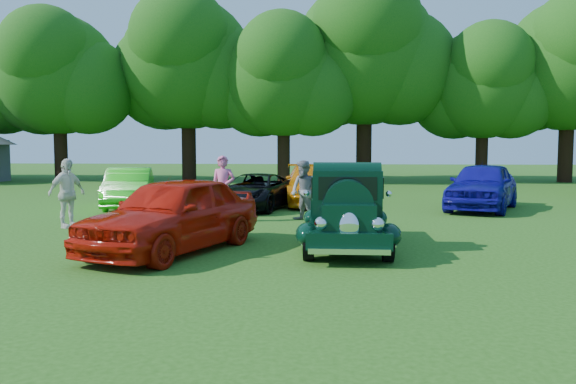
# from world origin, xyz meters

# --- Properties ---
(ground) EXTENTS (120.00, 120.00, 0.00)m
(ground) POSITION_xyz_m (0.00, 0.00, 0.00)
(ground) COLOR #214F12
(ground) RESTS_ON ground
(hero_pickup) EXTENTS (1.99, 4.28, 1.67)m
(hero_pickup) POSITION_xyz_m (0.83, 0.66, 0.72)
(hero_pickup) COLOR black
(hero_pickup) RESTS_ON ground
(red_convertible) EXTENTS (3.30, 4.94, 1.56)m
(red_convertible) POSITION_xyz_m (-2.72, -0.12, 0.78)
(red_convertible) COLOR #B81507
(red_convertible) RESTS_ON ground
(back_car_lime) EXTENTS (2.54, 4.51, 1.41)m
(back_car_lime) POSITION_xyz_m (-6.69, 8.04, 0.70)
(back_car_lime) COLOR #27C81A
(back_car_lime) RESTS_ON ground
(back_car_black) EXTENTS (2.97, 4.78, 1.23)m
(back_car_black) POSITION_xyz_m (-2.15, 7.88, 0.62)
(back_car_black) COLOR black
(back_car_black) RESTS_ON ground
(back_car_orange) EXTENTS (2.63, 5.36, 1.50)m
(back_car_orange) POSITION_xyz_m (-0.20, 9.79, 0.75)
(back_car_orange) COLOR #CC7307
(back_car_orange) RESTS_ON ground
(back_car_blue) EXTENTS (3.70, 5.20, 1.64)m
(back_car_blue) POSITION_xyz_m (5.65, 8.37, 0.82)
(back_car_blue) COLOR #100C8A
(back_car_blue) RESTS_ON ground
(spectator_pink) EXTENTS (0.71, 0.48, 1.91)m
(spectator_pink) POSITION_xyz_m (-2.61, 4.55, 0.96)
(spectator_pink) COLOR #D6588D
(spectator_pink) RESTS_ON ground
(spectator_grey) EXTENTS (1.08, 1.08, 1.77)m
(spectator_grey) POSITION_xyz_m (-0.30, 4.86, 0.88)
(spectator_grey) COLOR slate
(spectator_grey) RESTS_ON ground
(spectator_white) EXTENTS (0.90, 1.17, 1.85)m
(spectator_white) POSITION_xyz_m (-6.51, 3.02, 0.92)
(spectator_white) COLOR silver
(spectator_white) RESTS_ON ground
(tree_line) EXTENTS (64.84, 9.98, 12.35)m
(tree_line) POSITION_xyz_m (1.50, 23.80, 6.96)
(tree_line) COLOR black
(tree_line) RESTS_ON ground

